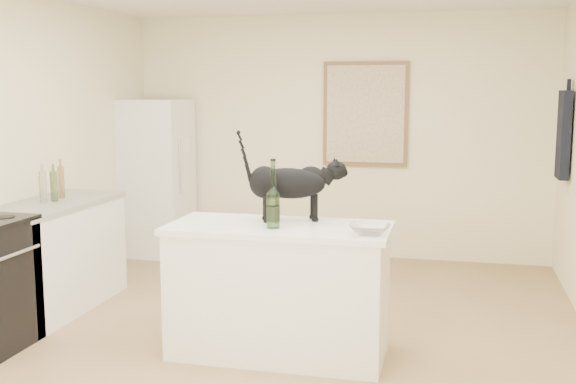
{
  "coord_description": "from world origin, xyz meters",
  "views": [
    {
      "loc": [
        1.23,
        -4.62,
        1.8
      ],
      "look_at": [
        0.15,
        -0.15,
        1.12
      ],
      "focal_mm": 43.07,
      "sensor_mm": 36.0,
      "label": 1
    }
  ],
  "objects_px": {
    "fridge": "(156,178)",
    "wine_bottle": "(273,198)",
    "glass_bowl": "(370,229)",
    "black_cat": "(289,187)"
  },
  "relations": [
    {
      "from": "black_cat",
      "to": "wine_bottle",
      "type": "height_order",
      "value": "black_cat"
    },
    {
      "from": "wine_bottle",
      "to": "fridge",
      "type": "bearing_deg",
      "value": 127.5
    },
    {
      "from": "fridge",
      "to": "black_cat",
      "type": "relative_size",
      "value": 2.53
    },
    {
      "from": "fridge",
      "to": "wine_bottle",
      "type": "xyz_separation_m",
      "value": [
        2.04,
        -2.66,
        0.25
      ]
    },
    {
      "from": "fridge",
      "to": "black_cat",
      "type": "height_order",
      "value": "fridge"
    },
    {
      "from": "wine_bottle",
      "to": "glass_bowl",
      "type": "height_order",
      "value": "wine_bottle"
    },
    {
      "from": "glass_bowl",
      "to": "fridge",
      "type": "bearing_deg",
      "value": 134.75
    },
    {
      "from": "black_cat",
      "to": "wine_bottle",
      "type": "relative_size",
      "value": 1.66
    },
    {
      "from": "fridge",
      "to": "wine_bottle",
      "type": "bearing_deg",
      "value": -52.5
    },
    {
      "from": "fridge",
      "to": "glass_bowl",
      "type": "height_order",
      "value": "fridge"
    }
  ]
}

